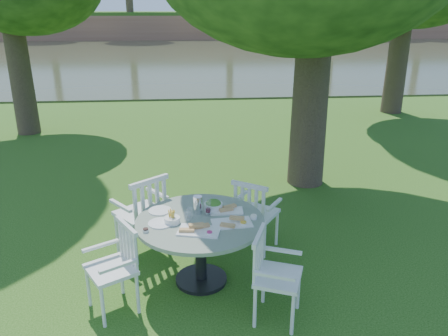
% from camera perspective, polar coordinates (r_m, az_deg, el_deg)
% --- Properties ---
extents(ground, '(140.00, 140.00, 0.00)m').
position_cam_1_polar(ground, '(5.87, 0.17, -8.49)').
color(ground, '#19400D').
rests_on(ground, ground).
extents(table, '(1.34, 1.34, 0.75)m').
position_cam_1_polar(table, '(4.65, -3.11, -8.39)').
color(table, black).
rests_on(table, ground).
extents(chair_ne, '(0.63, 0.62, 0.92)m').
position_cam_1_polar(chair_ne, '(5.25, 3.82, -5.56)').
color(chair_ne, white).
rests_on(chair_ne, ground).
extents(chair_nw, '(0.70, 0.69, 1.01)m').
position_cam_1_polar(chair_nw, '(5.21, -10.28, -5.42)').
color(chair_nw, white).
rests_on(chair_nw, ground).
extents(chair_sw, '(0.58, 0.60, 0.88)m').
position_cam_1_polar(chair_sw, '(4.42, -13.59, -11.71)').
color(chair_sw, white).
rests_on(chair_sw, ground).
extents(chair_se, '(0.55, 0.57, 0.88)m').
position_cam_1_polar(chair_se, '(4.20, 5.92, -13.07)').
color(chair_se, white).
rests_on(chair_se, ground).
extents(tableware, '(1.17, 0.80, 0.19)m').
position_cam_1_polar(tableware, '(4.60, -3.10, -6.13)').
color(tableware, white).
rests_on(tableware, table).
extents(river, '(100.00, 28.00, 0.12)m').
position_cam_1_polar(river, '(28.28, -4.21, 14.34)').
color(river, '#343A22').
rests_on(river, ground).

